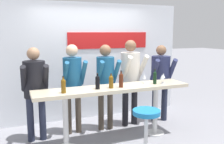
{
  "coord_description": "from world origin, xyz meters",
  "views": [
    {
      "loc": [
        -1.63,
        -3.92,
        1.94
      ],
      "look_at": [
        0.0,
        0.08,
        1.24
      ],
      "focal_mm": 40.0,
      "sensor_mm": 36.0,
      "label": 1
    }
  ],
  "objects_px": {
    "tasting_table": "(114,95)",
    "person_far_left": "(35,84)",
    "person_left": "(73,79)",
    "wine_bottle_1": "(111,81)",
    "bar_stool": "(146,126)",
    "wine_glass_2": "(144,77)",
    "wine_bottle_2": "(63,85)",
    "person_center_left": "(106,78)",
    "wine_bottle_3": "(121,80)",
    "wine_bottle_4": "(155,77)",
    "wine_glass_1": "(163,76)",
    "person_center_right": "(161,75)",
    "wine_bottle_0": "(98,82)",
    "wine_glass_0": "(162,77)",
    "person_center": "(130,73)"
  },
  "relations": [
    {
      "from": "wine_bottle_3",
      "to": "wine_glass_0",
      "type": "bearing_deg",
      "value": -1.25
    },
    {
      "from": "tasting_table",
      "to": "wine_bottle_3",
      "type": "bearing_deg",
      "value": -37.11
    },
    {
      "from": "wine_glass_2",
      "to": "bar_stool",
      "type": "bearing_deg",
      "value": -117.07
    },
    {
      "from": "wine_bottle_4",
      "to": "wine_glass_1",
      "type": "distance_m",
      "value": 0.22
    },
    {
      "from": "wine_glass_2",
      "to": "wine_bottle_1",
      "type": "bearing_deg",
      "value": -169.07
    },
    {
      "from": "wine_bottle_0",
      "to": "wine_bottle_4",
      "type": "height_order",
      "value": "wine_bottle_4"
    },
    {
      "from": "person_left",
      "to": "person_far_left",
      "type": "bearing_deg",
      "value": -174.2
    },
    {
      "from": "wine_bottle_1",
      "to": "wine_bottle_2",
      "type": "height_order",
      "value": "wine_bottle_2"
    },
    {
      "from": "person_center_left",
      "to": "wine_bottle_3",
      "type": "height_order",
      "value": "person_center_left"
    },
    {
      "from": "tasting_table",
      "to": "person_center",
      "type": "height_order",
      "value": "person_center"
    },
    {
      "from": "wine_bottle_1",
      "to": "wine_bottle_3",
      "type": "distance_m",
      "value": 0.18
    },
    {
      "from": "tasting_table",
      "to": "person_far_left",
      "type": "distance_m",
      "value": 1.39
    },
    {
      "from": "person_center",
      "to": "wine_bottle_0",
      "type": "relative_size",
      "value": 6.54
    },
    {
      "from": "wine_bottle_0",
      "to": "person_far_left",
      "type": "bearing_deg",
      "value": 148.45
    },
    {
      "from": "person_left",
      "to": "wine_glass_0",
      "type": "height_order",
      "value": "person_left"
    },
    {
      "from": "person_center",
      "to": "person_center_left",
      "type": "bearing_deg",
      "value": -178.95
    },
    {
      "from": "bar_stool",
      "to": "wine_glass_2",
      "type": "bearing_deg",
      "value": 62.93
    },
    {
      "from": "person_center_right",
      "to": "wine_bottle_0",
      "type": "height_order",
      "value": "person_center_right"
    },
    {
      "from": "tasting_table",
      "to": "wine_glass_1",
      "type": "height_order",
      "value": "wine_glass_1"
    },
    {
      "from": "person_center_right",
      "to": "wine_bottle_1",
      "type": "bearing_deg",
      "value": -144.47
    },
    {
      "from": "tasting_table",
      "to": "person_center_left",
      "type": "bearing_deg",
      "value": 83.94
    },
    {
      "from": "person_center_left",
      "to": "person_center_right",
      "type": "xyz_separation_m",
      "value": [
        1.27,
        0.02,
        -0.04
      ]
    },
    {
      "from": "tasting_table",
      "to": "wine_bottle_0",
      "type": "xyz_separation_m",
      "value": [
        -0.32,
        -0.06,
        0.27
      ]
    },
    {
      "from": "person_far_left",
      "to": "wine_bottle_1",
      "type": "relative_size",
      "value": 6.61
    },
    {
      "from": "wine_bottle_2",
      "to": "wine_glass_2",
      "type": "bearing_deg",
      "value": 6.61
    },
    {
      "from": "wine_glass_0",
      "to": "person_far_left",
      "type": "bearing_deg",
      "value": 164.02
    },
    {
      "from": "bar_stool",
      "to": "wine_glass_1",
      "type": "xyz_separation_m",
      "value": [
        0.78,
        0.75,
        0.6
      ]
    },
    {
      "from": "tasting_table",
      "to": "person_left",
      "type": "relative_size",
      "value": 1.62
    },
    {
      "from": "wine_bottle_4",
      "to": "wine_glass_0",
      "type": "bearing_deg",
      "value": -16.95
    },
    {
      "from": "wine_bottle_2",
      "to": "person_center_left",
      "type": "bearing_deg",
      "value": 35.0
    },
    {
      "from": "wine_bottle_2",
      "to": "wine_bottle_3",
      "type": "distance_m",
      "value": 1.0
    },
    {
      "from": "wine_bottle_4",
      "to": "wine_glass_0",
      "type": "relative_size",
      "value": 1.59
    },
    {
      "from": "person_center",
      "to": "wine_glass_1",
      "type": "bearing_deg",
      "value": -60.31
    },
    {
      "from": "wine_glass_0",
      "to": "wine_bottle_1",
      "type": "bearing_deg",
      "value": 178.52
    },
    {
      "from": "wine_bottle_1",
      "to": "wine_glass_2",
      "type": "height_order",
      "value": "wine_bottle_1"
    },
    {
      "from": "person_center_left",
      "to": "wine_bottle_3",
      "type": "bearing_deg",
      "value": -84.47
    },
    {
      "from": "person_center_left",
      "to": "wine_bottle_1",
      "type": "distance_m",
      "value": 0.65
    },
    {
      "from": "bar_stool",
      "to": "wine_bottle_0",
      "type": "height_order",
      "value": "wine_bottle_0"
    },
    {
      "from": "wine_bottle_1",
      "to": "wine_bottle_3",
      "type": "height_order",
      "value": "wine_bottle_3"
    },
    {
      "from": "wine_bottle_4",
      "to": "wine_bottle_2",
      "type": "bearing_deg",
      "value": -178.22
    },
    {
      "from": "person_center",
      "to": "person_center_right",
      "type": "bearing_deg",
      "value": -4.6
    },
    {
      "from": "wine_bottle_1",
      "to": "wine_bottle_2",
      "type": "bearing_deg",
      "value": -177.28
    },
    {
      "from": "person_center_right",
      "to": "wine_glass_1",
      "type": "height_order",
      "value": "person_center_right"
    },
    {
      "from": "person_left",
      "to": "wine_bottle_1",
      "type": "xyz_separation_m",
      "value": [
        0.5,
        -0.68,
        0.05
      ]
    },
    {
      "from": "wine_bottle_0",
      "to": "wine_bottle_2",
      "type": "xyz_separation_m",
      "value": [
        -0.58,
        -0.05,
        -0.0
      ]
    },
    {
      "from": "person_center",
      "to": "person_center_right",
      "type": "xyz_separation_m",
      "value": [
        0.71,
        -0.02,
        -0.08
      ]
    },
    {
      "from": "tasting_table",
      "to": "person_left",
      "type": "xyz_separation_m",
      "value": [
        -0.58,
        0.61,
        0.22
      ]
    },
    {
      "from": "person_left",
      "to": "wine_bottle_0",
      "type": "relative_size",
      "value": 6.29
    },
    {
      "from": "wine_glass_0",
      "to": "wine_bottle_4",
      "type": "bearing_deg",
      "value": 163.05
    },
    {
      "from": "tasting_table",
      "to": "wine_glass_0",
      "type": "height_order",
      "value": "wine_glass_0"
    }
  ]
}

